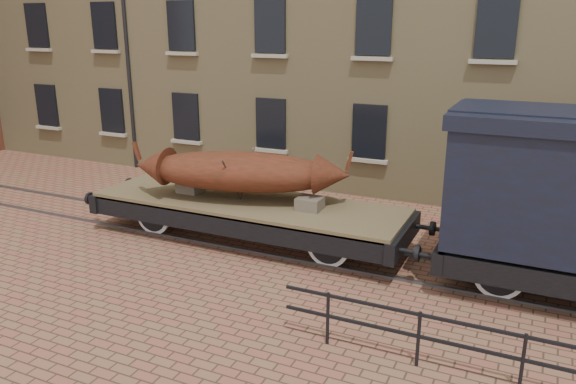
% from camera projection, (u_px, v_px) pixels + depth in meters
% --- Properties ---
extents(ground, '(90.00, 90.00, 0.00)m').
position_uv_depth(ground, '(272.00, 244.00, 14.55)').
color(ground, brown).
extents(rail_track, '(30.00, 1.52, 0.06)m').
position_uv_depth(rail_track, '(272.00, 243.00, 14.54)').
color(rail_track, '#59595E').
rests_on(rail_track, ground).
extents(flatcar_wagon, '(9.28, 2.52, 1.40)m').
position_uv_depth(flatcar_wagon, '(248.00, 208.00, 14.58)').
color(flatcar_wagon, brown).
rests_on(flatcar_wagon, ground).
extents(iron_boat, '(5.76, 2.74, 1.42)m').
position_uv_depth(iron_boat, '(240.00, 171.00, 14.39)').
color(iron_boat, maroon).
rests_on(iron_boat, flatcar_wagon).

